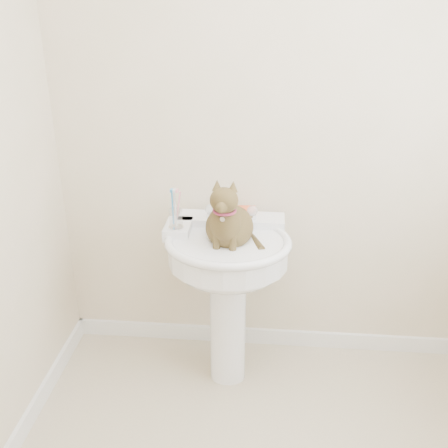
# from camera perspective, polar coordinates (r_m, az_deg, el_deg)

# --- Properties ---
(wall_back) EXTENTS (2.20, 0.00, 2.50)m
(wall_back) POSITION_cam_1_polar(r_m,az_deg,el_deg) (2.45, 6.65, 11.28)
(wall_back) COLOR beige
(wall_back) RESTS_ON ground
(baseboard_back) EXTENTS (2.20, 0.02, 0.09)m
(baseboard_back) POSITION_cam_1_polar(r_m,az_deg,el_deg) (2.96, 5.51, -12.11)
(baseboard_back) COLOR white
(baseboard_back) RESTS_ON floor
(pedestal_sink) EXTENTS (0.58, 0.57, 0.80)m
(pedestal_sink) POSITION_cam_1_polar(r_m,az_deg,el_deg) (2.41, 0.39, -4.65)
(pedestal_sink) COLOR white
(pedestal_sink) RESTS_ON floor
(faucet) EXTENTS (0.28, 0.12, 0.14)m
(faucet) POSITION_cam_1_polar(r_m,az_deg,el_deg) (2.45, 0.75, 1.34)
(faucet) COLOR silver
(faucet) RESTS_ON pedestal_sink
(soap_bar) EXTENTS (0.09, 0.06, 0.03)m
(soap_bar) POSITION_cam_1_polar(r_m,az_deg,el_deg) (2.53, 2.41, 1.49)
(soap_bar) COLOR #E6582B
(soap_bar) RESTS_ON pedestal_sink
(toothbrush_cup) EXTENTS (0.07, 0.07, 0.18)m
(toothbrush_cup) POSITION_cam_1_polar(r_m,az_deg,el_deg) (2.36, -5.27, 0.62)
(toothbrush_cup) COLOR silver
(toothbrush_cup) RESTS_ON pedestal_sink
(cat) EXTENTS (0.23, 0.30, 0.43)m
(cat) POSITION_cam_1_polar(r_m,az_deg,el_deg) (2.30, 0.52, 0.09)
(cat) COLOR brown
(cat) RESTS_ON pedestal_sink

